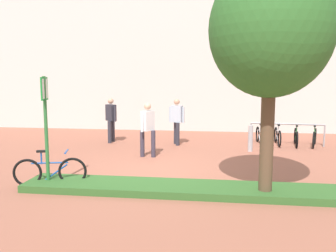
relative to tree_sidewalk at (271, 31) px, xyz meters
name	(u,v)px	position (x,y,z in m)	size (l,w,h in m)	color
ground_plane	(153,170)	(-2.74, 1.92, -3.45)	(60.00, 60.00, 0.00)	#9E5B47
building_facade	(182,24)	(-2.74, 9.84, 1.55)	(28.00, 1.20, 10.00)	silver
planter_strip	(179,188)	(-1.84, 0.12, -3.37)	(7.00, 1.10, 0.16)	#336028
tree_sidewalk	(271,31)	(0.00, 0.00, 0.00)	(2.48, 2.48, 4.84)	brown
parking_sign_post	(45,116)	(-4.89, 0.12, -1.79)	(0.08, 0.36, 2.55)	#2D7238
bike_at_sign	(50,171)	(-4.87, 0.17, -3.10)	(1.64, 0.55, 0.86)	black
bike_rack_cluster	(287,136)	(1.55, 6.18, -3.10)	(2.65, 1.74, 0.83)	#99999E
bollard_steel	(250,138)	(0.11, 4.82, -3.00)	(0.16, 0.16, 0.90)	#ADADB2
person_suited_navy	(111,117)	(-5.09, 5.88, -2.46)	(0.50, 0.48, 1.72)	#2D2D38
person_shirt_white	(148,126)	(-3.20, 3.52, -2.46)	(0.49, 0.53, 1.72)	#383342
person_shirt_blue	(177,119)	(-2.52, 5.74, -2.46)	(0.60, 0.45, 1.72)	#2D2D38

